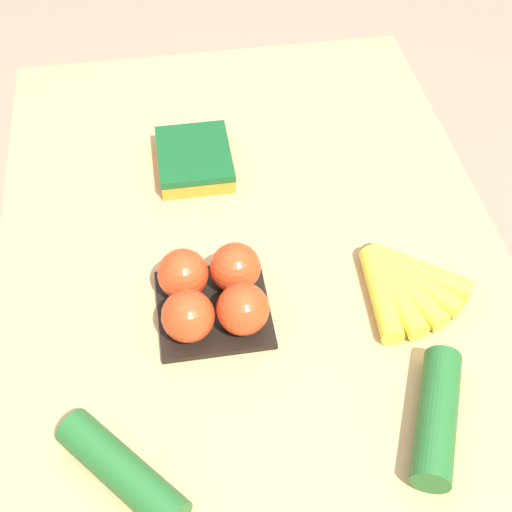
# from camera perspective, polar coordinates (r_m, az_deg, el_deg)

# --- Properties ---
(ground_plane) EXTENTS (12.00, 12.00, 0.00)m
(ground_plane) POSITION_cam_1_polar(r_m,az_deg,el_deg) (1.85, -0.00, -16.15)
(ground_plane) COLOR gray
(dining_table) EXTENTS (1.34, 0.88, 0.75)m
(dining_table) POSITION_cam_1_polar(r_m,az_deg,el_deg) (1.29, -0.00, -3.79)
(dining_table) COLOR tan
(dining_table) RESTS_ON ground_plane
(banana_bunch) EXTENTS (0.20, 0.18, 0.04)m
(banana_bunch) POSITION_cam_1_polar(r_m,az_deg,el_deg) (1.19, 11.54, -2.18)
(banana_bunch) COLOR brown
(banana_bunch) RESTS_ON dining_table
(tomato_pack) EXTENTS (0.18, 0.18, 0.09)m
(tomato_pack) POSITION_cam_1_polar(r_m,az_deg,el_deg) (1.13, -3.50, -3.01)
(tomato_pack) COLOR black
(tomato_pack) RESTS_ON dining_table
(carrot_bag) EXTENTS (0.17, 0.14, 0.04)m
(carrot_bag) POSITION_cam_1_polar(r_m,az_deg,el_deg) (1.39, -4.95, 7.84)
(carrot_bag) COLOR orange
(carrot_bag) RESTS_ON dining_table
(cucumber_near) EXTENTS (0.19, 0.18, 0.06)m
(cucumber_near) POSITION_cam_1_polar(r_m,az_deg,el_deg) (1.00, -10.67, -16.53)
(cucumber_near) COLOR #236028
(cucumber_near) RESTS_ON dining_table
(cucumber_far) EXTENTS (0.21, 0.13, 0.06)m
(cucumber_far) POSITION_cam_1_polar(r_m,az_deg,el_deg) (1.05, 14.29, -12.29)
(cucumber_far) COLOR #236028
(cucumber_far) RESTS_ON dining_table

